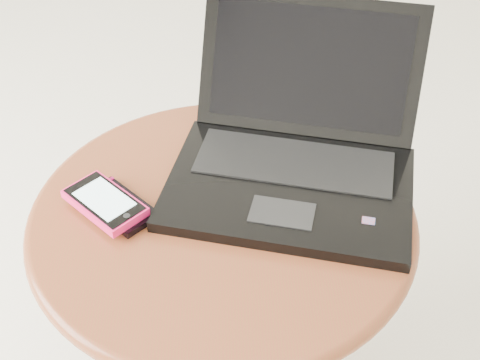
{
  "coord_description": "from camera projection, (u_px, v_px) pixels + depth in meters",
  "views": [
    {
      "loc": [
        0.08,
        -0.62,
        1.07
      ],
      "look_at": [
        0.1,
        0.04,
        0.5
      ],
      "focal_mm": 48.38,
      "sensor_mm": 36.0,
      "label": 1
    }
  ],
  "objects": [
    {
      "name": "table",
      "position": [
        223.0,
        255.0,
        0.98
      ],
      "size": [
        0.55,
        0.55,
        0.44
      ],
      "color": "#572C1C",
      "rests_on": "ground"
    },
    {
      "name": "phone_pink",
      "position": [
        105.0,
        202.0,
        0.9
      ],
      "size": [
        0.13,
        0.13,
        0.01
      ],
      "color": "#FD1C64",
      "rests_on": "phone_black"
    },
    {
      "name": "phone_black",
      "position": [
        119.0,
        206.0,
        0.91
      ],
      "size": [
        0.12,
        0.12,
        0.01
      ],
      "color": "black",
      "rests_on": "table"
    },
    {
      "name": "laptop",
      "position": [
        295.0,
        151.0,
        0.95
      ],
      "size": [
        0.42,
        0.42,
        0.21
      ],
      "color": "black",
      "rests_on": "table"
    }
  ]
}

